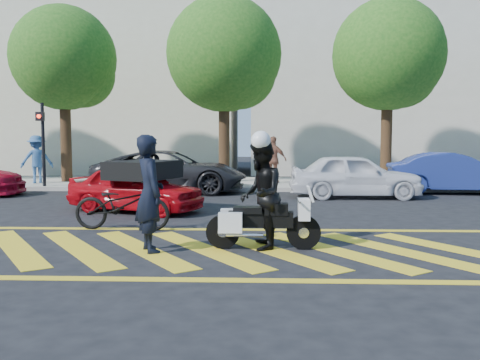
{
  "coord_description": "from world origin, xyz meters",
  "views": [
    {
      "loc": [
        1.43,
        -8.55,
        1.89
      ],
      "look_at": [
        1.03,
        1.8,
        1.05
      ],
      "focal_mm": 38.0,
      "sensor_mm": 36.0,
      "label": 1
    }
  ],
  "objects_px": {
    "police_motorcycle": "(261,222)",
    "red_convertible": "(136,188)",
    "bicycle": "(122,205)",
    "officer_bike": "(150,194)",
    "parked_mid_right": "(355,176)",
    "parked_mid_left": "(171,171)",
    "parked_right": "(452,173)",
    "officer_moto": "(261,195)"
  },
  "relations": [
    {
      "from": "police_motorcycle",
      "to": "red_convertible",
      "type": "relative_size",
      "value": 0.55
    },
    {
      "from": "police_motorcycle",
      "to": "red_convertible",
      "type": "xyz_separation_m",
      "value": [
        -3.24,
        4.32,
        0.14
      ]
    },
    {
      "from": "bicycle",
      "to": "police_motorcycle",
      "type": "bearing_deg",
      "value": -116.75
    },
    {
      "from": "police_motorcycle",
      "to": "red_convertible",
      "type": "bearing_deg",
      "value": 127.58
    },
    {
      "from": "officer_bike",
      "to": "parked_mid_right",
      "type": "xyz_separation_m",
      "value": [
        4.9,
        8.0,
        -0.27
      ]
    },
    {
      "from": "red_convertible",
      "to": "parked_mid_left",
      "type": "height_order",
      "value": "parked_mid_left"
    },
    {
      "from": "bicycle",
      "to": "parked_mid_right",
      "type": "bearing_deg",
      "value": -40.72
    },
    {
      "from": "parked_mid_left",
      "to": "parked_right",
      "type": "xyz_separation_m",
      "value": [
        9.81,
        0.0,
        -0.03
      ]
    },
    {
      "from": "officer_bike",
      "to": "police_motorcycle",
      "type": "height_order",
      "value": "officer_bike"
    },
    {
      "from": "bicycle",
      "to": "officer_moto",
      "type": "xyz_separation_m",
      "value": [
        2.87,
        -1.71,
        0.41
      ]
    },
    {
      "from": "parked_right",
      "to": "bicycle",
      "type": "bearing_deg",
      "value": 133.71
    },
    {
      "from": "officer_bike",
      "to": "bicycle",
      "type": "xyz_separation_m",
      "value": [
        -1.02,
        1.99,
        -0.45
      ]
    },
    {
      "from": "officer_moto",
      "to": "officer_bike",
      "type": "bearing_deg",
      "value": -80.53
    },
    {
      "from": "officer_moto",
      "to": "parked_mid_left",
      "type": "xyz_separation_m",
      "value": [
        -3.16,
        9.11,
        -0.19
      ]
    },
    {
      "from": "parked_mid_left",
      "to": "officer_bike",
      "type": "bearing_deg",
      "value": -171.28
    },
    {
      "from": "parked_mid_right",
      "to": "bicycle",
      "type": "bearing_deg",
      "value": 135.48
    },
    {
      "from": "police_motorcycle",
      "to": "parked_right",
      "type": "relative_size",
      "value": 0.46
    },
    {
      "from": "officer_bike",
      "to": "bicycle",
      "type": "height_order",
      "value": "officer_bike"
    },
    {
      "from": "officer_bike",
      "to": "parked_right",
      "type": "distance_m",
      "value": 12.68
    },
    {
      "from": "parked_mid_left",
      "to": "parked_right",
      "type": "relative_size",
      "value": 1.24
    },
    {
      "from": "police_motorcycle",
      "to": "parked_mid_right",
      "type": "distance_m",
      "value": 8.29
    },
    {
      "from": "officer_moto",
      "to": "parked_right",
      "type": "relative_size",
      "value": 0.43
    },
    {
      "from": "bicycle",
      "to": "parked_right",
      "type": "distance_m",
      "value": 12.07
    },
    {
      "from": "red_convertible",
      "to": "parked_right",
      "type": "height_order",
      "value": "parked_right"
    },
    {
      "from": "bicycle",
      "to": "parked_mid_right",
      "type": "height_order",
      "value": "parked_mid_right"
    },
    {
      "from": "parked_mid_right",
      "to": "police_motorcycle",
      "type": "bearing_deg",
      "value": 158.58
    },
    {
      "from": "parked_mid_right",
      "to": "parked_right",
      "type": "bearing_deg",
      "value": -68.73
    },
    {
      "from": "officer_bike",
      "to": "parked_mid_right",
      "type": "relative_size",
      "value": 0.47
    },
    {
      "from": "police_motorcycle",
      "to": "red_convertible",
      "type": "height_order",
      "value": "red_convertible"
    },
    {
      "from": "red_convertible",
      "to": "officer_moto",
      "type": "bearing_deg",
      "value": -123.12
    },
    {
      "from": "red_convertible",
      "to": "parked_mid_left",
      "type": "relative_size",
      "value": 0.67
    },
    {
      "from": "officer_moto",
      "to": "parked_mid_right",
      "type": "xyz_separation_m",
      "value": [
        3.05,
        7.71,
        -0.22
      ]
    },
    {
      "from": "parked_right",
      "to": "parked_mid_left",
      "type": "bearing_deg",
      "value": 95.83
    },
    {
      "from": "red_convertible",
      "to": "parked_mid_right",
      "type": "bearing_deg",
      "value": -41.51
    },
    {
      "from": "bicycle",
      "to": "police_motorcycle",
      "type": "relative_size",
      "value": 1.02
    },
    {
      "from": "bicycle",
      "to": "parked_mid_right",
      "type": "distance_m",
      "value": 8.44
    },
    {
      "from": "police_motorcycle",
      "to": "parked_mid_right",
      "type": "bearing_deg",
      "value": 69.2
    },
    {
      "from": "officer_moto",
      "to": "parked_mid_right",
      "type": "relative_size",
      "value": 0.45
    },
    {
      "from": "bicycle",
      "to": "red_convertible",
      "type": "height_order",
      "value": "red_convertible"
    },
    {
      "from": "officer_bike",
      "to": "red_convertible",
      "type": "relative_size",
      "value": 0.55
    },
    {
      "from": "bicycle",
      "to": "parked_right",
      "type": "bearing_deg",
      "value": -48.28
    },
    {
      "from": "red_convertible",
      "to": "parked_mid_left",
      "type": "distance_m",
      "value": 4.8
    }
  ]
}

